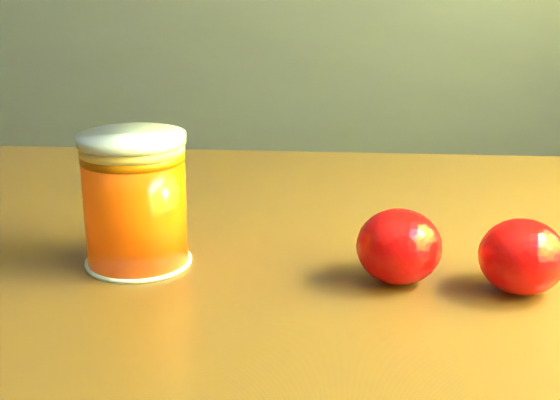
{
  "coord_description": "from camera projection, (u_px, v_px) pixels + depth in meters",
  "views": [
    {
      "loc": [
        0.99,
        -0.29,
        0.96
      ],
      "look_at": [
        0.95,
        0.26,
        0.79
      ],
      "focal_mm": 50.0,
      "sensor_mm": 36.0,
      "label": 1
    }
  ],
  "objects": [
    {
      "name": "juice_glass",
      "position": [
        135.0,
        201.0,
        0.57
      ],
      "size": [
        0.08,
        0.08,
        0.1
      ],
      "rotation": [
        0.0,
        0.0,
        0.36
      ],
      "color": "#E64304",
      "rests_on": "table"
    },
    {
      "name": "table",
      "position": [
        336.0,
        381.0,
        0.6
      ],
      "size": [
        1.0,
        0.71,
        0.74
      ],
      "rotation": [
        0.0,
        0.0,
        -0.01
      ],
      "color": "brown",
      "rests_on": "ground"
    },
    {
      "name": "orange_back",
      "position": [
        522.0,
        257.0,
        0.53
      ],
      "size": [
        0.07,
        0.07,
        0.05
      ],
      "primitive_type": "ellipsoid",
      "rotation": [
        0.0,
        0.0,
        -0.25
      ],
      "color": "red",
      "rests_on": "table"
    },
    {
      "name": "orange_front",
      "position": [
        399.0,
        246.0,
        0.54
      ],
      "size": [
        0.07,
        0.07,
        0.05
      ],
      "primitive_type": "ellipsoid",
      "rotation": [
        0.0,
        0.0,
        0.29
      ],
      "color": "red",
      "rests_on": "table"
    }
  ]
}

